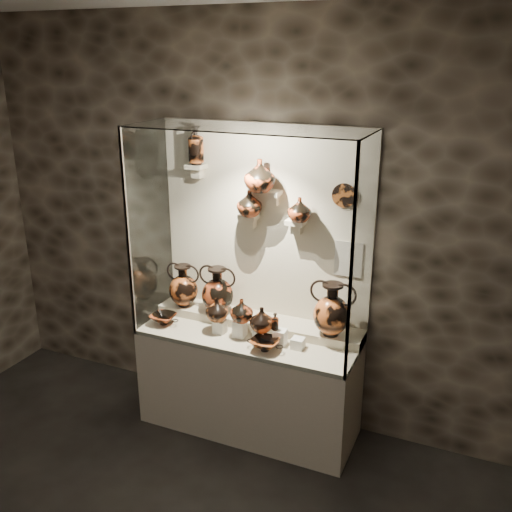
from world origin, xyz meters
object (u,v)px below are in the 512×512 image
(jug_a, at_px, (217,309))
(kylix_left, at_px, (164,318))
(ovoid_vase_b, at_px, (260,175))
(lekythos_small, at_px, (275,321))
(amphora_right, at_px, (332,309))
(ovoid_vase_a, at_px, (250,203))
(amphora_mid, at_px, (218,290))
(jug_c, at_px, (262,319))
(amphora_left, at_px, (183,285))
(kylix_right, at_px, (265,344))
(jug_b, at_px, (242,310))
(ovoid_vase_c, at_px, (300,210))
(lekythos_tall, at_px, (196,143))

(jug_a, height_order, kylix_left, jug_a)
(kylix_left, height_order, ovoid_vase_b, ovoid_vase_b)
(lekythos_small, bearing_deg, amphora_right, 36.87)
(kylix_left, relative_size, ovoid_vase_a, 1.27)
(amphora_mid, bearing_deg, jug_c, -7.98)
(jug_a, relative_size, lekythos_small, 1.24)
(amphora_left, height_order, jug_a, amphora_left)
(lekythos_small, xyz_separation_m, kylix_left, (-0.94, -0.04, -0.14))
(amphora_right, distance_m, kylix_left, 1.35)
(ovoid_vase_a, bearing_deg, kylix_right, -32.83)
(amphora_left, xyz_separation_m, jug_b, (0.62, -0.19, -0.03))
(ovoid_vase_a, bearing_deg, jug_b, -60.60)
(ovoid_vase_b, bearing_deg, amphora_left, 168.11)
(amphora_right, height_order, jug_c, amphora_right)
(jug_b, bearing_deg, lekythos_small, 15.81)
(jug_a, relative_size, jug_b, 1.01)
(amphora_mid, height_order, jug_b, amphora_mid)
(ovoid_vase_a, bearing_deg, amphora_left, -155.16)
(ovoid_vase_a, bearing_deg, jug_a, -103.89)
(kylix_right, bearing_deg, kylix_left, 173.46)
(amphora_left, bearing_deg, ovoid_vase_b, 26.41)
(amphora_right, relative_size, kylix_left, 1.60)
(kylix_left, relative_size, ovoid_vase_c, 1.42)
(ovoid_vase_b, bearing_deg, lekythos_small, -61.36)
(jug_b, distance_m, jug_c, 0.17)
(amphora_left, distance_m, ovoid_vase_c, 1.21)
(lekythos_small, bearing_deg, jug_c, -170.53)
(jug_b, height_order, lekythos_tall, lekythos_tall)
(amphora_mid, bearing_deg, ovoid_vase_c, 21.17)
(amphora_left, height_order, kylix_left, amphora_left)
(amphora_mid, relative_size, jug_c, 2.02)
(amphora_mid, bearing_deg, jug_a, -48.79)
(jug_c, bearing_deg, kylix_right, -34.14)
(jug_a, relative_size, lekythos_tall, 0.57)
(lekythos_tall, relative_size, ovoid_vase_b, 1.34)
(jug_c, bearing_deg, kylix_left, -155.17)
(amphora_left, distance_m, jug_c, 0.81)
(jug_b, bearing_deg, ovoid_vase_b, 96.75)
(amphora_left, height_order, jug_b, amphora_left)
(amphora_left, bearing_deg, amphora_right, 22.71)
(amphora_right, bearing_deg, ovoid_vase_a, 156.02)
(jug_c, relative_size, ovoid_vase_a, 0.94)
(kylix_right, distance_m, ovoid_vase_b, 1.22)
(amphora_right, distance_m, ovoid_vase_c, 0.77)
(amphora_left, xyz_separation_m, amphora_mid, (0.32, -0.00, 0.01))
(amphora_left, distance_m, amphora_right, 1.26)
(amphora_right, bearing_deg, jug_a, 173.66)
(ovoid_vase_b, height_order, ovoid_vase_c, ovoid_vase_b)
(amphora_right, relative_size, ovoid_vase_b, 1.71)
(jug_b, distance_m, lekythos_tall, 1.31)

